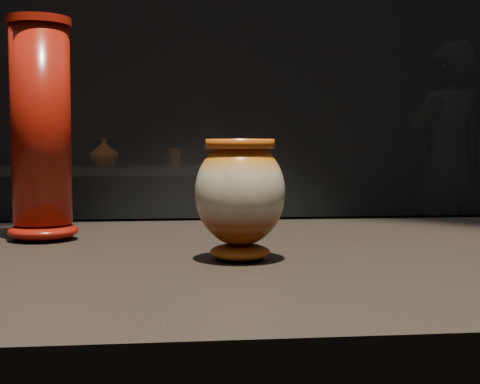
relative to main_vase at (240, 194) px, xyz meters
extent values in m
cube|color=black|center=(0.01, 5.05, 0.62)|extent=(8.00, 3.20, 0.04)
cube|color=black|center=(0.01, 0.05, -0.11)|extent=(2.00, 0.80, 0.05)
ellipsoid|color=#6C2709|center=(0.00, 0.00, -0.07)|extent=(0.10, 0.10, 0.02)
ellipsoid|color=beige|center=(0.00, 0.00, 0.00)|extent=(0.15, 0.15, 0.13)
cylinder|color=orange|center=(0.00, 0.00, 0.06)|extent=(0.11, 0.11, 0.01)
ellipsoid|color=#AF0F0B|center=(-0.28, 0.21, -0.07)|extent=(0.14, 0.14, 0.03)
cylinder|color=#AF0F0B|center=(-0.28, 0.21, 0.09)|extent=(0.12, 0.12, 0.30)
cylinder|color=#AF0F0B|center=(-0.28, 0.21, 0.25)|extent=(0.12, 0.12, 0.01)
cube|color=black|center=(-0.54, 3.75, -0.11)|extent=(2.00, 0.60, 0.05)
cube|color=black|center=(0.31, 3.75, -0.56)|extent=(0.08, 0.50, 0.85)
imported|color=maroon|center=(-0.98, 3.81, 0.01)|extent=(0.25, 0.25, 0.20)
imported|color=#6C2709|center=(-0.51, 3.70, 0.01)|extent=(0.25, 0.25, 0.19)
cylinder|color=maroon|center=(-0.04, 3.70, -0.02)|extent=(0.08, 0.08, 0.13)
imported|color=black|center=(2.01, 4.00, -0.08)|extent=(0.76, 0.60, 1.81)
camera|label=1|loc=(-0.09, -0.83, 0.06)|focal=50.00mm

